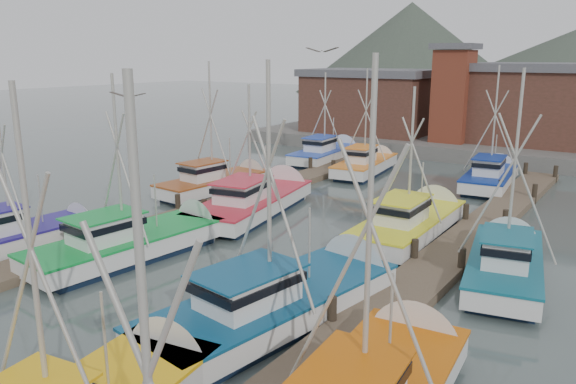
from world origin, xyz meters
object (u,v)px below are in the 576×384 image
Objects in this scene: lookout_tower at (453,93)px; boat_12 at (367,164)px; boat_4 at (139,241)px; boat_8 at (257,201)px.

boat_12 is at bearing -101.85° from lookout_tower.
boat_4 is (-2.70, -33.72, -4.87)m from lookout_tower.
boat_8 is at bearing 95.61° from boat_4.
boat_4 is 8.73m from boat_8.
lookout_tower is 12.78m from boat_12.
lookout_tower reaches higher than boat_4.
boat_12 is at bearing 78.16° from boat_8.
boat_4 reaches higher than boat_8.
lookout_tower is 34.18m from boat_4.
lookout_tower reaches higher than boat_12.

